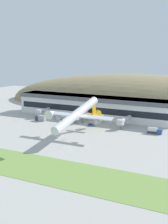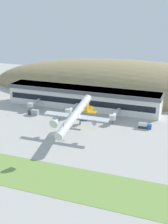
# 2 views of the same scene
# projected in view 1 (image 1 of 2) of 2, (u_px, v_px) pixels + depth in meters

# --- Properties ---
(ground_plane) EXTENTS (345.37, 345.37, 0.00)m
(ground_plane) POSITION_uv_depth(u_px,v_px,m) (57.00, 135.00, 157.99)
(ground_plane) COLOR #ADAAA3
(grass_strip_foreground) EXTENTS (310.83, 23.06, 0.08)m
(grass_strip_foreground) POSITION_uv_depth(u_px,v_px,m) (0.00, 160.00, 121.42)
(grass_strip_foreground) COLOR #759947
(grass_strip_foreground) RESTS_ON ground_plane
(hill_backdrop) EXTENTS (239.70, 85.74, 49.00)m
(hill_backdrop) POSITION_uv_depth(u_px,v_px,m) (143.00, 107.00, 238.36)
(hill_backdrop) COLOR #8E7F56
(hill_backdrop) RESTS_ON ground_plane
(terminal_building) EXTENTS (104.75, 16.75, 13.49)m
(terminal_building) POSITION_uv_depth(u_px,v_px,m) (93.00, 105.00, 199.71)
(terminal_building) COLOR white
(terminal_building) RESTS_ON ground_plane
(jetway_0) EXTENTS (3.38, 12.75, 5.43)m
(jetway_0) POSITION_uv_depth(u_px,v_px,m) (43.00, 111.00, 200.39)
(jetway_0) COLOR silver
(jetway_0) RESTS_ON ground_plane
(jetway_1) EXTENTS (3.38, 16.03, 5.43)m
(jetway_1) POSITION_uv_depth(u_px,v_px,m) (80.00, 115.00, 186.11)
(jetway_1) COLOR silver
(jetway_1) RESTS_ON ground_plane
(jetway_2) EXTENTS (3.38, 16.72, 5.43)m
(jetway_2) POSITION_uv_depth(u_px,v_px,m) (124.00, 120.00, 173.22)
(jetway_2) COLOR silver
(jetway_2) RESTS_ON ground_plane
(cargo_airplane) EXTENTS (35.39, 49.98, 13.79)m
(cargo_airplane) POSITION_uv_depth(u_px,v_px,m) (78.00, 114.00, 151.48)
(cargo_airplane) COLOR silver
(service_car_0) EXTENTS (3.68, 1.82, 1.47)m
(service_car_0) POSITION_uv_depth(u_px,v_px,m) (64.00, 123.00, 182.13)
(service_car_0) COLOR #264C99
(service_car_0) RESTS_ON ground_plane
(service_car_1) EXTENTS (3.90, 1.75, 1.42)m
(service_car_1) POSITION_uv_depth(u_px,v_px,m) (91.00, 125.00, 176.26)
(service_car_1) COLOR #264C99
(service_car_1) RESTS_ON ground_plane
(fuel_truck) EXTENTS (7.41, 2.81, 3.36)m
(fuel_truck) POSITION_uv_depth(u_px,v_px,m) (155.00, 131.00, 159.81)
(fuel_truck) COLOR #264C99
(fuel_truck) RESTS_ON ground_plane
(box_truck) EXTENTS (6.66, 2.46, 3.38)m
(box_truck) POSITION_uv_depth(u_px,v_px,m) (41.00, 118.00, 189.53)
(box_truck) COLOR #333338
(box_truck) RESTS_ON ground_plane
(traffic_cone_0) EXTENTS (0.52, 0.52, 0.58)m
(traffic_cone_0) POSITION_uv_depth(u_px,v_px,m) (15.00, 120.00, 190.70)
(traffic_cone_0) COLOR orange
(traffic_cone_0) RESTS_ON ground_plane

